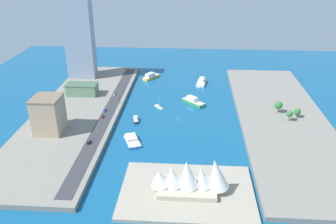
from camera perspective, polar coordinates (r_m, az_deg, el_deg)
ground_plane at (r=294.31m, az=1.66°, el=-0.92°), size 440.00×440.00×0.00m
quay_west at (r=302.92m, az=17.96°, el=-1.08°), size 70.00×240.00×3.36m
quay_east at (r=308.34m, az=-14.32°, el=-0.13°), size 70.00×240.00×3.36m
peninsula_point at (r=209.35m, az=3.08°, el=-12.71°), size 76.53×53.32×2.00m
road_strip at (r=300.54m, az=-9.57°, el=0.03°), size 10.22×228.00×0.15m
patrol_launch_navy at (r=288.59m, az=-5.22°, el=-1.27°), size 5.78×12.10×3.92m
catamaran_blue at (r=259.42m, az=-5.83°, el=-4.53°), size 16.16×21.59×3.62m
ferry_white_commuter at (r=367.71m, az=5.41°, el=4.79°), size 11.16×23.97×5.69m
sailboat_small_white at (r=312.30m, az=-1.53°, el=0.87°), size 8.68×9.69×12.70m
ferry_yellow_fast at (r=382.94m, az=-2.76°, el=5.78°), size 18.15×22.35×6.21m
ferry_green_doubledeck at (r=320.50m, az=4.09°, el=1.73°), size 22.03×22.09×6.19m
tower_tall_glass at (r=377.14m, az=-14.12°, el=11.70°), size 29.10×15.35×85.61m
terminal_long_green at (r=339.31m, az=-13.68°, el=3.60°), size 28.72×14.99×10.63m
apartment_midrise_tan at (r=274.11m, az=-18.73°, el=-0.40°), size 20.26×21.59×27.68m
hatchback_blue at (r=301.91m, az=-10.18°, el=0.27°), size 2.14×4.67×1.48m
suv_black at (r=256.09m, az=-12.64°, el=-4.74°), size 2.04×4.53×1.63m
van_white at (r=334.10m, az=-8.62°, el=2.89°), size 1.78×4.74×1.52m
pickup_red at (r=291.50m, az=-10.57°, el=-0.69°), size 2.11×4.99×1.69m
traffic_light_waterfront at (r=313.02m, az=-7.79°, el=2.06°), size 0.36×0.36×6.50m
opera_landmark at (r=203.50m, az=3.69°, el=-10.55°), size 46.02×20.63×22.33m
park_tree_cluster at (r=303.15m, az=18.59°, el=0.44°), size 19.36×21.28×9.72m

